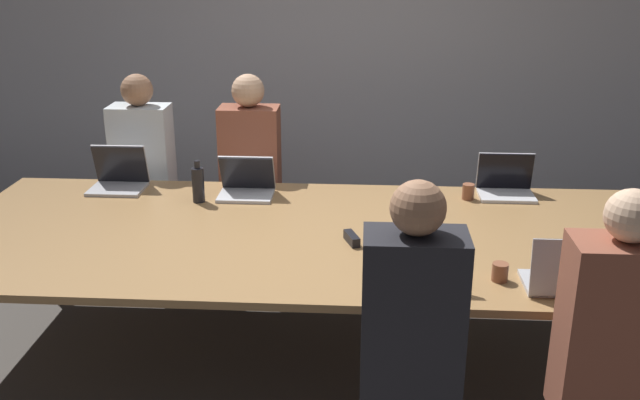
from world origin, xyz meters
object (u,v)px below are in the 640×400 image
Objects in this scene: laptop_near_right at (568,276)px; stapler at (352,238)px; laptop_far_midleft at (247,184)px; bottle_far_midleft at (198,184)px; person_far_midleft at (251,180)px; cup_far_right at (468,192)px; laptop_far_right at (506,183)px; person_near_right at (608,365)px; person_far_left at (145,179)px; cup_near_right at (500,272)px; laptop_far_left at (119,176)px; laptop_near_midright at (419,268)px; person_near_midright at (411,354)px.

laptop_near_right is 2.35× the size of stapler.
bottle_far_midleft reaches higher than laptop_far_midleft.
laptop_far_midleft is 0.51m from person_far_midleft.
stapler is at bearing -46.67° from laptop_far_midleft.
cup_far_right is 0.62× the size of stapler.
stapler is at bearing -138.64° from laptop_far_right.
laptop_far_midleft is 1.31× the size of bottle_far_midleft.
laptop_far_midleft is 2.39m from person_near_right.
laptop_far_midleft is 2.17× the size of stapler.
person_far_left reaches higher than cup_near_right.
laptop_far_left is 1.06× the size of laptop_near_midright.
laptop_far_left is 0.42m from person_far_left.
person_far_left reaches higher than person_near_midright.
laptop_far_midleft is 0.98m from stapler.
laptop_near_midright is 0.23× the size of person_near_midright.
laptop_near_midright is 0.38m from cup_near_right.
laptop_far_right is 3.97× the size of cup_near_right.
bottle_far_midleft is 1.10m from stapler.
laptop_near_right is at bearing -83.68° from person_near_right.
laptop_far_left is at bearing -152.57° from person_far_midleft.
bottle_far_midleft is 3.00× the size of cup_near_right.
person_far_left is 0.83m from bottle_far_midleft.
bottle_far_midleft reaches higher than laptop_far_right.
person_near_right is at bearing -51.04° from person_far_midleft.
bottle_far_midleft is (0.56, -0.22, 0.03)m from laptop_far_left.
person_far_left reaches higher than person_near_right.
cup_far_right is at bearing -77.07° from laptop_near_right.
person_far_left reaches higher than laptop_far_right.
person_near_midright is at bearing -51.84° from bottle_far_midleft.
laptop_far_right is at bearing 78.84° from cup_near_right.
laptop_far_right is (0.68, 1.78, 0.14)m from person_near_midright.
laptop_far_midleft reaches higher than stapler.
bottle_far_midleft is at bearing -21.16° from laptop_far_left.
person_near_right is (2.53, -1.76, -0.15)m from laptop_far_left.
laptop_far_left is 0.24× the size of person_near_midright.
person_far_midleft is at bearing 27.43° from laptop_far_left.
person_far_left is 2.68m from cup_near_right.
stapler is (-0.32, 0.44, -0.05)m from laptop_near_midright.
person_near_midright is at bearing -128.29° from cup_near_right.
cup_far_right reaches higher than cup_near_right.
laptop_far_left is 0.24× the size of person_far_midleft.
laptop_far_left is 2.20× the size of stapler.
cup_near_right is 0.55× the size of stapler.
person_far_midleft is 2.78m from person_near_right.
laptop_near_midright reaches higher than laptop_far_midleft.
person_near_midright is 3.87× the size of laptop_near_right.
laptop_near_right reaches higher than cup_far_right.
bottle_far_midleft is at bearing -172.36° from laptop_far_right.
bottle_far_midleft is at bearing -38.87° from laptop_near_midright.
person_far_left is 2.42m from laptop_near_midright.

